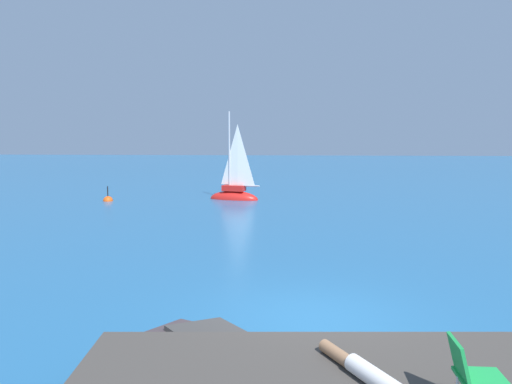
{
  "coord_description": "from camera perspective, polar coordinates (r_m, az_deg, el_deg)",
  "views": [
    {
      "loc": [
        -0.55,
        -9.52,
        3.74
      ],
      "look_at": [
        -2.13,
        14.22,
        0.93
      ],
      "focal_mm": 33.94,
      "sensor_mm": 36.0,
      "label": 1
    }
  ],
  "objects": [
    {
      "name": "sailboat_near",
      "position": [
        28.22,
        -2.58,
        -0.26
      ],
      "size": [
        3.09,
        1.67,
        5.59
      ],
      "rotation": [
        0.0,
        0.0,
        2.9
      ],
      "color": "red",
      "rests_on": "ground"
    },
    {
      "name": "ground_plane",
      "position": [
        10.25,
        6.84,
        -14.72
      ],
      "size": [
        160.0,
        160.0,
        0.0
      ],
      "primitive_type": "plane",
      "color": "#236093"
    },
    {
      "name": "boulder_seaward",
      "position": [
        8.83,
        -8.98,
        -18.43
      ],
      "size": [
        1.6,
        1.76,
        0.89
      ],
      "primitive_type": "cube",
      "rotation": [
        -0.01,
        0.1,
        1.11
      ],
      "color": "#3F3438",
      "rests_on": "ground"
    },
    {
      "name": "beach_chair",
      "position": [
        6.34,
        24.03,
        -18.62
      ],
      "size": [
        0.6,
        0.49,
        0.8
      ],
      "rotation": [
        0.0,
        0.0,
        6.27
      ],
      "color": "green",
      "rests_on": "shore_ledge"
    },
    {
      "name": "person_sunbather",
      "position": [
        6.65,
        13.0,
        -20.09
      ],
      "size": [
        1.01,
        1.59,
        0.25
      ],
      "rotation": [
        0.0,
        0.0,
        2.09
      ],
      "color": "white",
      "rests_on": "shore_ledge"
    },
    {
      "name": "marker_buoy",
      "position": [
        28.79,
        -17.04,
        -1.01
      ],
      "size": [
        0.56,
        0.56,
        1.13
      ],
      "color": "#EA5114",
      "rests_on": "ground"
    },
    {
      "name": "boulder_inland",
      "position": [
        8.67,
        -5.02,
        -18.83
      ],
      "size": [
        1.9,
        1.92,
        0.93
      ],
      "primitive_type": "cube",
      "rotation": [
        0.11,
        0.0,
        2.3
      ],
      "color": "#3D3B39",
      "rests_on": "ground"
    }
  ]
}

